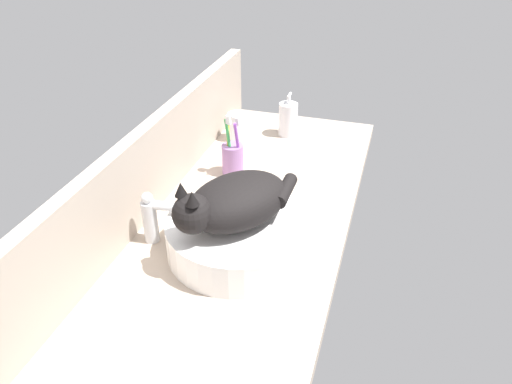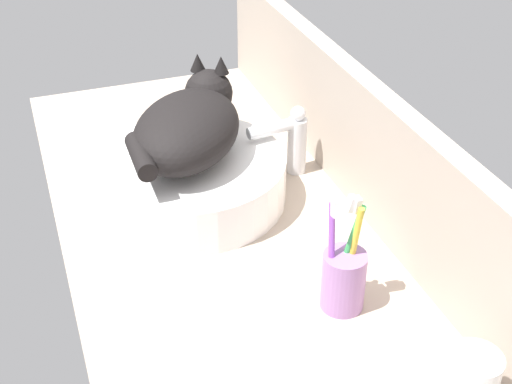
# 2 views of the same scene
# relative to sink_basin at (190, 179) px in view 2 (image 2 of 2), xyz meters

# --- Properties ---
(ground_plane) EXTENTS (1.34, 0.54, 0.04)m
(ground_plane) POSITION_rel_sink_basin_xyz_m (0.15, 0.03, -0.06)
(ground_plane) COLOR #B2A08E
(backsplash_panel) EXTENTS (1.34, 0.04, 0.23)m
(backsplash_panel) POSITION_rel_sink_basin_xyz_m (0.15, 0.28, 0.07)
(backsplash_panel) COLOR #AD9E8E
(backsplash_panel) RESTS_ON ground_plane
(sink_basin) EXTENTS (0.34, 0.34, 0.08)m
(sink_basin) POSITION_rel_sink_basin_xyz_m (0.00, 0.00, 0.00)
(sink_basin) COLOR white
(sink_basin) RESTS_ON ground_plane
(cat) EXTENTS (0.30, 0.28, 0.14)m
(cat) POSITION_rel_sink_basin_xyz_m (-0.01, 0.01, 0.10)
(cat) COLOR black
(cat) RESTS_ON sink_basin
(faucet) EXTENTS (0.04, 0.12, 0.14)m
(faucet) POSITION_rel_sink_basin_xyz_m (-0.02, 0.20, 0.03)
(faucet) COLOR silver
(faucet) RESTS_ON ground_plane
(toothbrush_cup) EXTENTS (0.06, 0.06, 0.19)m
(toothbrush_cup) POSITION_rel_sink_basin_xyz_m (0.34, 0.13, 0.01)
(toothbrush_cup) COLOR #996BA8
(toothbrush_cup) RESTS_ON ground_plane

